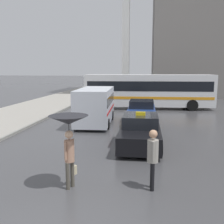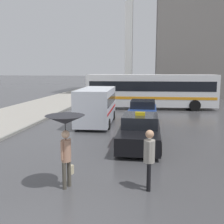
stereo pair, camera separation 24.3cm
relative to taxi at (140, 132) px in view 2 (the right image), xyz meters
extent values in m
cube|color=black|center=(0.00, -0.05, -0.13)|extent=(1.80, 4.33, 0.72)
cube|color=black|center=(0.00, 0.17, 0.50)|extent=(1.58, 1.95, 0.55)
cylinder|color=black|center=(0.85, -1.39, -0.36)|extent=(0.20, 0.60, 0.60)
cylinder|color=black|center=(-0.86, -1.39, -0.36)|extent=(0.20, 0.60, 0.60)
cylinder|color=black|center=(0.85, 1.30, -0.36)|extent=(0.20, 0.60, 0.60)
cylinder|color=black|center=(-0.85, 1.30, -0.36)|extent=(0.20, 0.60, 0.60)
cube|color=yellow|center=(0.00, -0.05, 0.85)|extent=(0.44, 0.16, 0.16)
cube|color=navy|center=(-0.07, 5.56, -0.09)|extent=(1.80, 4.11, 0.80)
cube|color=black|center=(-0.07, 5.77, 0.55)|extent=(1.58, 1.85, 0.49)
cylinder|color=black|center=(0.78, 4.29, -0.36)|extent=(0.20, 0.60, 0.60)
cylinder|color=black|center=(-0.93, 4.29, -0.36)|extent=(0.20, 0.60, 0.60)
cylinder|color=black|center=(0.78, 6.84, -0.36)|extent=(0.20, 0.60, 0.60)
cylinder|color=black|center=(-0.93, 6.84, -0.36)|extent=(0.20, 0.60, 0.60)
cube|color=silver|center=(-3.03, 4.63, 0.57)|extent=(2.25, 5.17, 2.14)
cube|color=black|center=(-3.03, 4.63, 0.95)|extent=(2.25, 4.76, 0.55)
cube|color=red|center=(-3.03, 4.63, 0.31)|extent=(2.26, 4.97, 0.14)
cylinder|color=black|center=(-2.00, 3.16, -0.34)|extent=(0.23, 0.64, 0.63)
cylinder|color=black|center=(-3.90, 3.06, -0.34)|extent=(0.23, 0.64, 0.63)
cylinder|color=black|center=(-2.15, 6.20, -0.34)|extent=(0.23, 0.64, 0.63)
cylinder|color=black|center=(-4.05, 6.11, -0.34)|extent=(0.23, 0.64, 0.63)
cube|color=silver|center=(0.41, 12.11, 1.00)|extent=(11.49, 3.04, 2.80)
cube|color=black|center=(0.41, 12.11, 1.42)|extent=(10.92, 3.03, 0.86)
cube|color=orange|center=(0.41, 12.11, 0.41)|extent=(11.15, 3.04, 0.24)
cylinder|color=black|center=(-3.51, 10.72, -0.18)|extent=(0.97, 0.33, 0.96)
cylinder|color=black|center=(-3.62, 13.12, -0.18)|extent=(0.97, 0.33, 0.96)
cylinder|color=black|center=(4.16, 11.09, -0.18)|extent=(0.97, 0.33, 0.96)
cylinder|color=black|center=(4.05, 13.48, -0.18)|extent=(0.97, 0.33, 0.96)
cylinder|color=#4C473D|center=(-1.99, -4.84, -0.25)|extent=(0.16, 0.16, 0.82)
cylinder|color=#4C473D|center=(-1.91, -4.64, -0.25)|extent=(0.16, 0.16, 0.82)
cylinder|color=tan|center=(-1.95, -4.74, 0.49)|extent=(0.37, 0.37, 0.65)
sphere|color=#DBAD89|center=(-1.95, -4.74, 0.98)|extent=(0.24, 0.24, 0.24)
cylinder|color=tan|center=(-2.02, -4.91, 0.54)|extent=(0.09, 0.09, 0.55)
cylinder|color=tan|center=(-1.89, -4.57, 0.54)|extent=(0.09, 0.09, 0.55)
cone|color=#232328|center=(-1.95, -4.74, 1.41)|extent=(1.15, 1.15, 0.26)
cylinder|color=black|center=(-1.95, -4.74, 1.06)|extent=(0.02, 0.02, 0.70)
cube|color=#BFB28C|center=(-1.90, -4.48, -0.21)|extent=(0.16, 0.20, 0.28)
cylinder|color=black|center=(0.47, -4.39, -0.24)|extent=(0.12, 0.12, 0.84)
cylinder|color=black|center=(0.47, -4.61, -0.24)|extent=(0.12, 0.12, 0.84)
cylinder|color=gray|center=(0.47, -4.50, 0.51)|extent=(0.33, 0.33, 0.66)
sphere|color=tan|center=(0.47, -4.50, 1.02)|extent=(0.24, 0.24, 0.24)
cylinder|color=gray|center=(0.46, -4.30, 0.56)|extent=(0.07, 0.07, 0.56)
cylinder|color=gray|center=(0.47, -4.70, 0.56)|extent=(0.07, 0.07, 0.56)
cube|color=white|center=(-2.50, 21.94, 9.08)|extent=(0.90, 0.90, 19.47)
camera|label=1|loc=(0.25, -11.89, 2.84)|focal=42.00mm
camera|label=2|loc=(0.49, -11.85, 2.84)|focal=42.00mm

